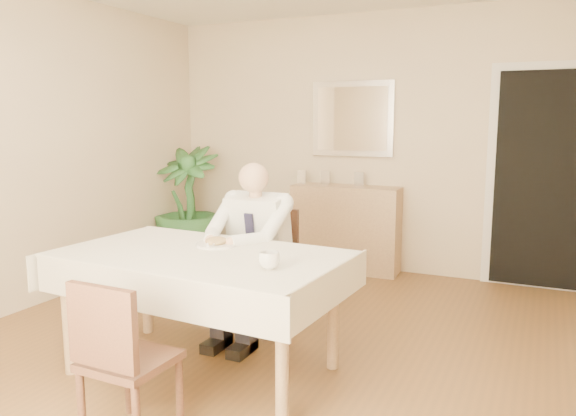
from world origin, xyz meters
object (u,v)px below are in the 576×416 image
at_px(coffee_mug, 269,260).
at_px(chair_near, 119,354).
at_px(dining_table, 201,266).
at_px(potted_palm, 187,204).
at_px(chair_far, 266,261).
at_px(seated_man, 248,243).
at_px(sideboard, 346,228).

bearing_deg(coffee_mug, chair_near, -123.80).
relative_size(dining_table, coffee_mug, 15.37).
bearing_deg(coffee_mug, potted_palm, 132.46).
height_order(dining_table, chair_far, chair_far).
height_order(chair_far, chair_near, chair_far).
bearing_deg(seated_man, chair_far, 90.00).
bearing_deg(chair_far, chair_near, -88.42).
height_order(coffee_mug, sideboard, sideboard).
relative_size(dining_table, chair_far, 2.01).
relative_size(seated_man, coffee_mug, 10.78).
height_order(seated_man, potted_palm, potted_palm).
height_order(chair_far, coffee_mug, chair_far).
xyz_separation_m(dining_table, chair_far, (-0.00, 0.88, -0.17)).
bearing_deg(chair_near, coffee_mug, 57.63).
bearing_deg(chair_near, potted_palm, 121.03).
bearing_deg(potted_palm, dining_table, -53.58).
distance_m(dining_table, seated_man, 0.59).
bearing_deg(sideboard, coffee_mug, -81.79).
bearing_deg(seated_man, dining_table, -90.00).
bearing_deg(dining_table, potted_palm, 129.94).
xyz_separation_m(sideboard, potted_palm, (-1.70, -0.36, 0.19)).
relative_size(chair_far, seated_man, 0.71).
relative_size(chair_near, seated_man, 0.65).
height_order(chair_far, potted_palm, potted_palm).
bearing_deg(coffee_mug, chair_far, 117.69).
distance_m(sideboard, potted_palm, 1.75).
xyz_separation_m(coffee_mug, sideboard, (-0.51, 2.77, -0.36)).
distance_m(chair_near, sideboard, 3.45).
relative_size(chair_near, potted_palm, 0.65).
height_order(seated_man, sideboard, seated_man).
relative_size(seated_man, sideboard, 1.14).
bearing_deg(coffee_mug, sideboard, 100.42).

